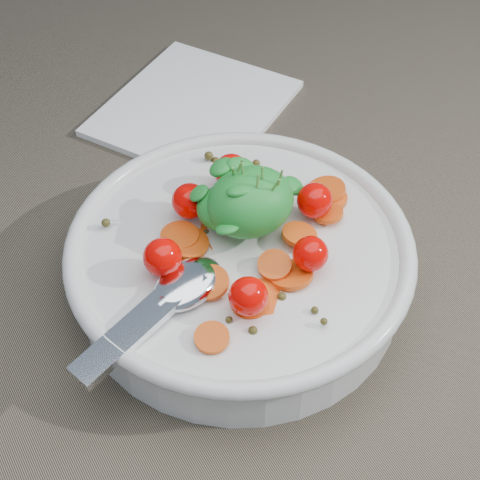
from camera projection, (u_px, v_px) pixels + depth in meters
ground at (245, 251)px, 0.55m from camera, size 6.00×6.00×0.00m
bowl at (240, 261)px, 0.50m from camera, size 0.25×0.24×0.10m
napkin at (194, 108)px, 0.66m from camera, size 0.21×0.20×0.01m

